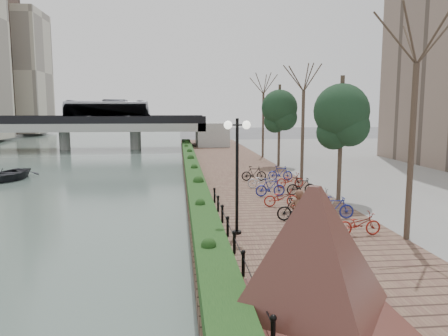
{
  "coord_description": "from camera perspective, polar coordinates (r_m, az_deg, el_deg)",
  "views": [
    {
      "loc": [
        -0.41,
        -12.97,
        5.31
      ],
      "look_at": [
        2.12,
        11.2,
        2.0
      ],
      "focal_mm": 35.0,
      "sensor_mm": 36.0,
      "label": 1
    }
  ],
  "objects": [
    {
      "name": "granite_monument",
      "position": [
        10.37,
        11.52,
        -10.64
      ],
      "size": [
        4.91,
        4.91,
        3.09
      ],
      "color": "#4E2421",
      "rests_on": "promenade"
    },
    {
      "name": "boat",
      "position": [
        36.46,
        -26.09,
        -0.66
      ],
      "size": [
        3.43,
        4.59,
        0.91
      ],
      "primitive_type": "imported",
      "rotation": [
        0.0,
        0.0,
        -0.07
      ],
      "color": "#222328",
      "rests_on": "river_water"
    },
    {
      "name": "promenade",
      "position": [
        31.2,
        2.23,
        -1.58
      ],
      "size": [
        8.0,
        75.0,
        0.5
      ],
      "primitive_type": "cube",
      "color": "brown",
      "rests_on": "ground"
    },
    {
      "name": "ground",
      "position": [
        14.02,
        -3.98,
        -14.52
      ],
      "size": [
        220.0,
        220.0,
        0.0
      ],
      "primitive_type": "plane",
      "color": "#59595B",
      "rests_on": "ground"
    },
    {
      "name": "bridge",
      "position": [
        59.54,
        -19.12,
        5.47
      ],
      "size": [
        36.0,
        10.77,
        6.5
      ],
      "color": "#9D9C98",
      "rests_on": "ground"
    },
    {
      "name": "hedge",
      "position": [
        33.29,
        -4.18,
        -0.05
      ],
      "size": [
        1.1,
        56.0,
        0.6
      ],
      "primitive_type": "cube",
      "color": "#153714",
      "rests_on": "promenade"
    },
    {
      "name": "lamppost",
      "position": [
        16.54,
        1.73,
        2.32
      ],
      "size": [
        1.02,
        0.32,
        4.45
      ],
      "color": "black",
      "rests_on": "promenade"
    },
    {
      "name": "river_water",
      "position": [
        41.02,
        -26.75,
        -0.5
      ],
      "size": [
        30.0,
        130.0,
        0.02
      ],
      "primitive_type": "cube",
      "color": "#475955",
      "rests_on": "ground"
    },
    {
      "name": "motorcycle",
      "position": [
        16.04,
        10.29,
        -8.09
      ],
      "size": [
        1.0,
        1.55,
        0.93
      ],
      "primitive_type": null,
      "rotation": [
        0.0,
        0.0,
        0.4
      ],
      "color": "black",
      "rests_on": "promenade"
    },
    {
      "name": "street_trees",
      "position": [
        27.04,
        12.19,
        4.14
      ],
      "size": [
        3.2,
        37.12,
        6.8
      ],
      "color": "#362720",
      "rests_on": "promenade"
    },
    {
      "name": "pedestrian",
      "position": [
        16.56,
        9.7,
        -5.91
      ],
      "size": [
        0.76,
        0.58,
        1.85
      ],
      "primitive_type": "imported",
      "rotation": [
        0.0,
        0.0,
        2.92
      ],
      "color": "brown",
      "rests_on": "promenade"
    },
    {
      "name": "bicycle_parking",
      "position": [
        23.11,
        8.97,
        -3.16
      ],
      "size": [
        2.4,
        14.69,
        1.0
      ],
      "color": "#B8B7BC",
      "rests_on": "promenade"
    },
    {
      "name": "chain_fence",
      "position": [
        15.72,
        0.9,
        -8.72
      ],
      "size": [
        0.1,
        14.1,
        0.7
      ],
      "color": "black",
      "rests_on": "promenade"
    }
  ]
}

